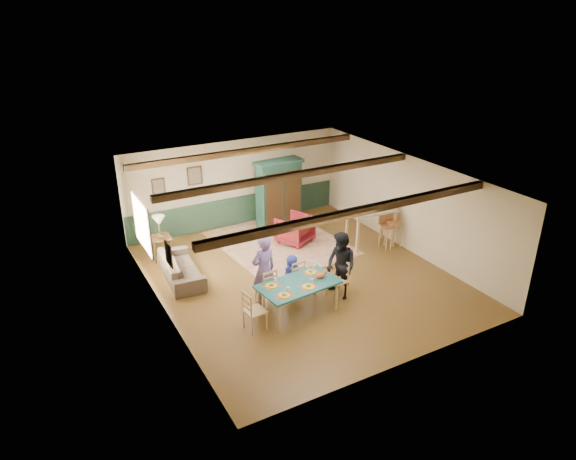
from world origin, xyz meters
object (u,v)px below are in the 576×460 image
armchair (295,229)px  bar_stool_left (387,231)px  person_woman (341,266)px  end_table (162,248)px  dining_chair_end_right (337,280)px  dining_chair_far_right (294,277)px  cat (320,275)px  dining_chair_end_left (255,310)px  bar_stool_right (394,227)px  table_lamp (159,227)px  dining_table (298,298)px  person_man (264,270)px  armoire (279,194)px  dining_chair_far_left (266,286)px  sofa (181,267)px  counter_table (370,227)px  person_child (292,274)px

armchair → bar_stool_left: size_ratio=0.82×
person_woman → end_table: 5.13m
dining_chair_end_right → armchair: size_ratio=1.04×
bar_stool_left → end_table: bearing=154.1°
dining_chair_far_right → cat: (0.24, -0.79, 0.36)m
dining_chair_far_right → armchair: (1.47, 2.56, -0.06)m
dining_chair_end_right → person_woman: bearing=90.0°
dining_chair_end_left → bar_stool_right: 5.53m
dining_chair_end_left → end_table: (-0.79, 4.26, -0.14)m
end_table → table_lamp: table_lamp is taller
dining_table → dining_chair_far_right: (0.32, 0.75, 0.10)m
armchair → bar_stool_right: 2.85m
person_woman → end_table: person_woman is taller
dining_chair_far_right → bar_stool_right: size_ratio=0.76×
dining_chair_end_left → person_man: (0.65, 0.87, 0.38)m
armchair → table_lamp: size_ratio=1.51×
armoire → end_table: 4.01m
person_woman → dining_table: bearing=-90.0°
dining_table → armoire: (1.98, 4.65, 0.69)m
person_woman → bar_stool_right: bearing=111.9°
armchair → person_man: bearing=23.5°
dining_chair_far_left → bar_stool_right: 4.68m
end_table → armoire: bearing=7.4°
person_man → end_table: person_man is taller
sofa → end_table: bearing=9.5°
person_man → end_table: size_ratio=2.60×
dining_chair_far_right → counter_table: size_ratio=0.69×
person_man → armchair: person_man is taller
person_child → bar_stool_left: bearing=-172.9°
cat → person_woman: bearing=8.1°
dining_chair_far_right → bar_stool_right: bearing=-172.6°
dining_chair_far_left → table_lamp: 3.80m
dining_chair_end_left → dining_chair_end_right: 2.28m
dining_table → counter_table: bearing=29.9°
end_table → sofa: bearing=-85.0°
dining_table → dining_chair_end_right: 1.14m
counter_table → cat: bearing=-145.2°
bar_stool_right → dining_chair_far_left: bearing=-161.9°
sofa → counter_table: bearing=-93.7°
dining_chair_far_right → person_child: (-0.01, 0.08, 0.03)m
sofa → counter_table: size_ratio=1.51×
person_man → cat: bearing=136.5°
bar_stool_right → end_table: bearing=163.4°
cat → table_lamp: 4.86m
dining_chair_far_left → dining_chair_far_right: same height
armchair → bar_stool_left: bar_stool_left is taller
person_woman → bar_stool_right: (2.87, 1.53, -0.20)m
sofa → dining_chair_far_left: bearing=-143.8°
end_table → table_lamp: 0.63m
dining_chair_far_left → bar_stool_right: size_ratio=0.76×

